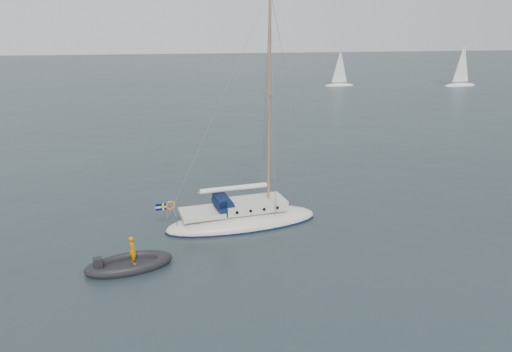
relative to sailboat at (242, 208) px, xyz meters
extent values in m
plane|color=black|center=(3.15, -2.72, -1.05)|extent=(300.00, 300.00, 0.00)
ellipsoid|color=silver|center=(0.00, 0.00, -0.90)|extent=(9.26, 2.88, 1.54)
cube|color=beige|center=(0.72, 0.00, 0.16)|extent=(3.70, 1.96, 0.57)
cube|color=silver|center=(-2.47, 0.00, 0.00)|extent=(2.47, 1.96, 0.26)
cylinder|color=#0A1636|center=(-1.19, 0.00, 0.45)|extent=(0.99, 1.70, 0.99)
cube|color=#0A1636|center=(-1.39, 0.00, 0.65)|extent=(0.46, 1.70, 0.41)
cylinder|color=#8E603A|center=(1.64, 0.00, 6.05)|extent=(0.15, 0.15, 12.35)
cylinder|color=#8E603A|center=(1.64, 0.00, 6.67)|extent=(0.05, 2.26, 0.05)
cylinder|color=#8E603A|center=(-0.52, 0.00, 1.26)|extent=(4.32, 0.10, 0.10)
cylinder|color=silver|center=(-0.52, 0.00, 1.32)|extent=(4.02, 0.29, 0.29)
cylinder|color=gray|center=(-4.12, 0.00, 0.44)|extent=(0.04, 2.26, 0.04)
torus|color=orange|center=(-4.17, 0.62, 0.44)|extent=(0.56, 0.10, 0.56)
cylinder|color=#8E603A|center=(-4.48, 0.00, 0.34)|extent=(0.03, 0.03, 0.93)
cube|color=#000767|center=(-4.79, 0.00, 0.65)|extent=(0.62, 0.02, 0.39)
cube|color=#FFE507|center=(-4.79, 0.00, 0.65)|extent=(0.64, 0.03, 0.09)
cube|color=#FFE507|center=(-4.67, 0.00, 0.65)|extent=(0.09, 0.03, 0.41)
cylinder|color=black|center=(-0.62, 0.99, 0.16)|extent=(0.19, 0.06, 0.19)
cylinder|color=black|center=(-0.62, -0.99, 0.16)|extent=(0.19, 0.06, 0.19)
cylinder|color=black|center=(0.20, 0.99, 0.16)|extent=(0.19, 0.06, 0.19)
cylinder|color=black|center=(0.20, -0.99, 0.16)|extent=(0.19, 0.06, 0.19)
cylinder|color=black|center=(1.03, 0.99, 0.16)|extent=(0.19, 0.06, 0.19)
cylinder|color=black|center=(1.03, -0.99, 0.16)|extent=(0.19, 0.06, 0.19)
cylinder|color=black|center=(1.85, 0.99, 0.16)|extent=(0.19, 0.06, 0.19)
cylinder|color=black|center=(1.85, -0.99, 0.16)|extent=(0.19, 0.06, 0.19)
cube|color=#4F5054|center=(-2.11, -0.73, -0.94)|extent=(1.57, 0.65, 0.09)
cube|color=black|center=(-6.26, -4.59, -0.89)|extent=(2.70, 1.13, 0.14)
cube|color=black|center=(-7.73, -4.59, -0.54)|extent=(0.39, 0.39, 0.68)
imported|color=#C06D01|center=(-6.04, -4.59, -0.11)|extent=(0.45, 0.59, 1.47)
ellipsoid|color=silver|center=(46.82, 56.51, -1.00)|extent=(6.24, 2.08, 1.04)
cylinder|color=gray|center=(46.82, 56.51, 3.11)|extent=(0.10, 0.10, 7.27)
cone|color=silver|center=(46.77, 56.51, 3.11)|extent=(3.33, 3.33, 6.75)
ellipsoid|color=silver|center=(25.28, 59.91, -1.01)|extent=(5.34, 1.78, 0.89)
cylinder|color=gray|center=(25.28, 59.91, 2.51)|extent=(0.09, 0.09, 6.23)
cone|color=silver|center=(25.24, 59.91, 2.51)|extent=(2.85, 2.85, 5.78)
camera|label=1|loc=(-3.42, -27.51, 10.88)|focal=35.00mm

